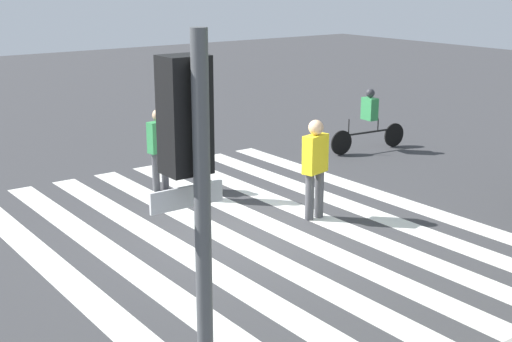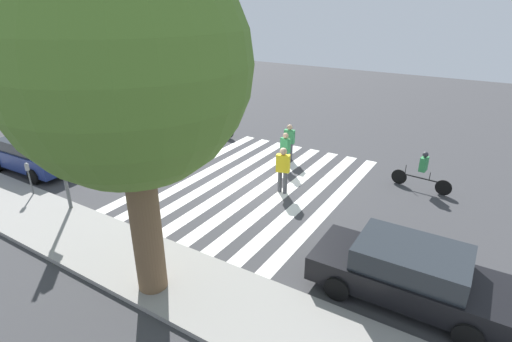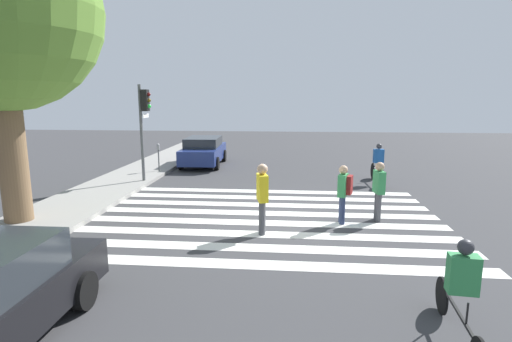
{
  "view_description": "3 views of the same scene",
  "coord_description": "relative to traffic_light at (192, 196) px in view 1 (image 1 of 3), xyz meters",
  "views": [
    {
      "loc": [
        6.78,
        9.35,
        4.32
      ],
      "look_at": [
        0.37,
        0.6,
        1.31
      ],
      "focal_mm": 50.0,
      "sensor_mm": 36.0,
      "label": 1
    },
    {
      "loc": [
        -7.84,
        12.39,
        6.89
      ],
      "look_at": [
        -0.57,
        0.72,
        0.97
      ],
      "focal_mm": 28.0,
      "sensor_mm": 36.0,
      "label": 2
    },
    {
      "loc": [
        -11.22,
        -0.66,
        3.48
      ],
      "look_at": [
        -0.06,
        0.32,
        1.41
      ],
      "focal_mm": 28.0,
      "sensor_mm": 36.0,
      "label": 3
    }
  ],
  "objects": [
    {
      "name": "crosswalk_stripes",
      "position": [
        -4.28,
        -5.17,
        -2.79
      ],
      "size": [
        7.16,
        10.0,
        0.01
      ],
      "color": "silver",
      "rests_on": "ground_plane"
    },
    {
      "name": "cyclist_mid_street",
      "position": [
        -10.1,
        -8.24,
        -1.93
      ],
      "size": [
        2.3,
        0.42,
        1.57
      ],
      "rotation": [
        0.0,
        0.0,
        -0.09
      ],
      "color": "black",
      "rests_on": "ground_plane"
    },
    {
      "name": "pedestrian_adult_yellow_jacket",
      "position": [
        -4.57,
        -7.32,
        -1.83
      ],
      "size": [
        0.5,
        0.47,
        1.65
      ],
      "rotation": [
        0.0,
        0.0,
        -0.33
      ],
      "color": "navy",
      "rests_on": "ground_plane"
    },
    {
      "name": "ground_plane",
      "position": [
        -4.28,
        -5.17,
        -2.79
      ],
      "size": [
        60.0,
        60.0,
        0.0
      ],
      "primitive_type": "plane",
      "color": "#38383A"
    },
    {
      "name": "pedestrian_adult_blue_shirt",
      "position": [
        -4.23,
        -8.33,
        -1.83
      ],
      "size": [
        0.5,
        0.28,
        1.7
      ],
      "rotation": [
        0.0,
        0.0,
        0.15
      ],
      "color": "#4C4C51",
      "rests_on": "ground_plane"
    },
    {
      "name": "traffic_light",
      "position": [
        0.0,
        0.0,
        0.0
      ],
      "size": [
        0.6,
        0.5,
        3.98
      ],
      "color": "#515456",
      "rests_on": "ground_plane"
    },
    {
      "name": "pedestrian_child_with_backpack",
      "position": [
        -5.63,
        -5.12,
        -1.76
      ],
      "size": [
        0.55,
        0.34,
        1.83
      ],
      "rotation": [
        0.0,
        0.0,
        0.24
      ],
      "color": "#4C4C51",
      "rests_on": "ground_plane"
    }
  ]
}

